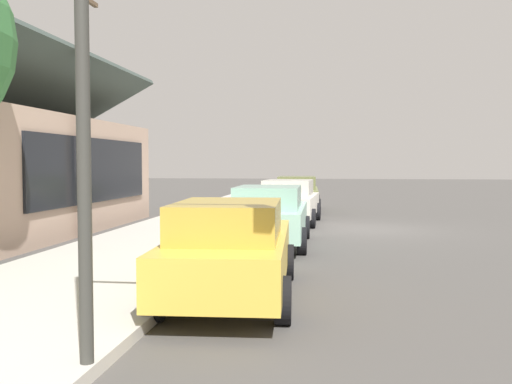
% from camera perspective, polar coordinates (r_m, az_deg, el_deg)
% --- Properties ---
extents(ground_plane, '(120.00, 120.00, 0.00)m').
position_cam_1_polar(ground_plane, '(18.81, 11.23, -3.77)').
color(ground_plane, '#4C4947').
extents(sidewalk_curb, '(60.00, 4.20, 0.16)m').
position_cam_1_polar(sidewalk_curb, '(19.28, -5.65, -3.32)').
color(sidewalk_curb, beige).
rests_on(sidewalk_curb, ground).
extents(car_mustard, '(4.82, 2.17, 1.59)m').
position_cam_1_polar(car_mustard, '(9.01, -2.57, -5.77)').
color(car_mustard, gold).
rests_on(car_mustard, ground).
extents(car_seafoam, '(4.67, 2.08, 1.59)m').
position_cam_1_polar(car_seafoam, '(14.74, 1.41, -2.37)').
color(car_seafoam, '#9ED1BC').
rests_on(car_seafoam, ground).
extents(car_ivory, '(4.42, 2.18, 1.59)m').
position_cam_1_polar(car_ivory, '(20.16, 3.42, -0.94)').
color(car_ivory, silver).
rests_on(car_ivory, ground).
extents(car_olive, '(4.92, 2.23, 1.59)m').
position_cam_1_polar(car_olive, '(25.55, 4.20, -0.12)').
color(car_olive, olive).
rests_on(car_olive, ground).
extents(traffic_light_main, '(0.37, 2.79, 5.20)m').
position_cam_1_polar(traffic_light_main, '(5.61, -7.07, 16.43)').
color(traffic_light_main, '#383833').
rests_on(traffic_light_main, ground).
extents(utility_pole_wooden, '(1.80, 0.24, 7.50)m').
position_cam_1_polar(utility_pole_wooden, '(16.97, -17.04, 8.73)').
color(utility_pole_wooden, brown).
rests_on(utility_pole_wooden, ground).
extents(fire_hydrant_red, '(0.22, 0.22, 0.71)m').
position_cam_1_polar(fire_hydrant_red, '(13.51, -5.36, -4.22)').
color(fire_hydrant_red, red).
rests_on(fire_hydrant_red, sidewalk_curb).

